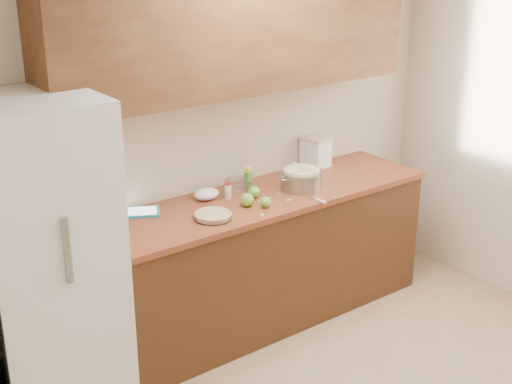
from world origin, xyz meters
TOP-DOWN VIEW (x-y plane):
  - room_shell at (0.00, 0.00)m, footprint 3.60×3.60m
  - counter_run at (0.00, 1.48)m, footprint 2.64×0.68m
  - upper_cabinets at (0.00, 1.63)m, footprint 2.60×0.34m
  - fridge at (-1.44, 1.44)m, footprint 0.70×0.70m
  - pie at (-0.40, 1.34)m, footprint 0.24×0.24m
  - colander at (0.37, 1.42)m, footprint 0.38×0.28m
  - flour_canister at (0.77, 1.72)m, footprint 0.22×0.22m
  - tablet at (-0.71, 1.68)m, footprint 0.28×0.26m
  - paring_knife at (0.31, 1.16)m, footprint 0.03×0.17m
  - lemon_bottle at (0.08, 1.62)m, footprint 0.06×0.06m
  - cinnamon_shaker at (-0.12, 1.57)m, footprint 0.05×0.05m
  - vanilla_bottle at (-0.12, 1.59)m, footprint 0.03×0.03m
  - mixing_bowl at (0.02, 1.66)m, footprint 0.20×0.20m
  - paper_towel at (-0.25, 1.64)m, footprint 0.20×0.18m
  - apple_left at (-0.11, 1.38)m, footprint 0.09×0.09m
  - apple_center at (0.02, 1.48)m, footprint 0.08×0.08m
  - apple_front at (-0.03, 1.30)m, footprint 0.07×0.07m
  - peel_a at (0.19, 1.43)m, footprint 0.01×0.03m
  - peel_b at (0.01, 1.40)m, footprint 0.05×0.05m
  - peel_c at (0.09, 1.41)m, footprint 0.03×0.02m
  - peel_d at (-0.13, 1.20)m, footprint 0.04×0.05m
  - peel_e at (0.17, 1.30)m, footprint 0.05×0.03m

SIDE VIEW (x-z plane):
  - counter_run at x=0.00m, z-range 0.00..0.92m
  - fridge at x=-1.44m, z-range 0.00..1.80m
  - peel_a at x=0.19m, z-range 0.92..0.92m
  - peel_b at x=0.01m, z-range 0.92..0.92m
  - peel_c at x=0.09m, z-range 0.92..0.92m
  - peel_d at x=-0.13m, z-range 0.92..0.92m
  - peel_e at x=0.17m, z-range 0.92..0.92m
  - paring_knife at x=0.31m, z-range 0.92..0.94m
  - tablet at x=-0.71m, z-range 0.92..0.94m
  - pie at x=-0.40m, z-range 0.92..0.96m
  - paper_towel at x=-0.25m, z-range 0.92..0.99m
  - apple_front at x=-0.03m, z-range 0.91..1.00m
  - mixing_bowl at x=0.02m, z-range 0.92..1.00m
  - apple_center at x=0.02m, z-range 0.91..1.01m
  - apple_left at x=-0.11m, z-range 0.91..1.01m
  - vanilla_bottle at x=-0.12m, z-range 0.92..1.02m
  - cinnamon_shaker at x=-0.12m, z-range 0.92..1.03m
  - colander at x=0.37m, z-range 0.92..1.06m
  - lemon_bottle at x=0.08m, z-range 0.92..1.07m
  - flour_canister at x=0.77m, z-range 0.92..1.15m
  - room_shell at x=0.00m, z-range -0.50..3.10m
  - upper_cabinets at x=0.00m, z-range 1.60..2.30m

